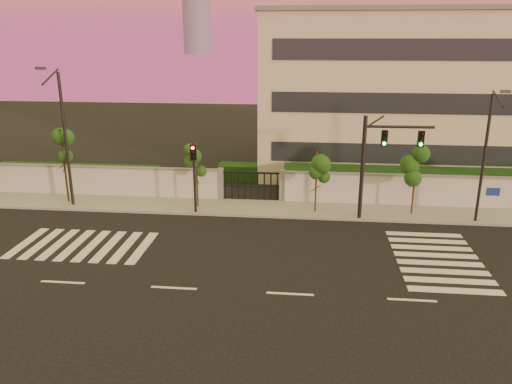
% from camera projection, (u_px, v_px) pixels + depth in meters
% --- Properties ---
extents(ground, '(120.00, 120.00, 0.00)m').
position_uv_depth(ground, '(290.00, 294.00, 20.95)').
color(ground, black).
rests_on(ground, ground).
extents(sidewalk, '(60.00, 3.00, 0.15)m').
position_uv_depth(sidewalk, '(297.00, 210.00, 30.89)').
color(sidewalk, gray).
rests_on(sidewalk, ground).
extents(perimeter_wall, '(60.00, 0.36, 2.20)m').
position_uv_depth(perimeter_wall, '(299.00, 187.00, 32.01)').
color(perimeter_wall, '#B5B8BD').
rests_on(perimeter_wall, ground).
extents(hedge_row, '(41.00, 4.25, 1.80)m').
position_uv_depth(hedge_row, '(315.00, 180.00, 34.58)').
color(hedge_row, '#0F3312').
rests_on(hedge_row, ground).
extents(institutional_building, '(24.40, 12.40, 12.25)m').
position_uv_depth(institutional_building, '(417.00, 92.00, 39.08)').
color(institutional_building, beige).
rests_on(institutional_building, ground).
extents(road_markings, '(57.00, 7.62, 0.02)m').
position_uv_depth(road_markings, '(261.00, 255.00, 24.67)').
color(road_markings, silver).
rests_on(road_markings, ground).
extents(street_tree_b, '(1.59, 1.27, 4.86)m').
position_uv_depth(street_tree_b, '(63.00, 149.00, 31.24)').
color(street_tree_b, '#382314').
rests_on(street_tree_b, ground).
extents(street_tree_c, '(1.37, 1.09, 4.13)m').
position_uv_depth(street_tree_c, '(197.00, 161.00, 30.47)').
color(street_tree_c, '#382314').
rests_on(street_tree_c, ground).
extents(street_tree_d, '(1.39, 1.10, 3.90)m').
position_uv_depth(street_tree_d, '(317.00, 168.00, 29.61)').
color(street_tree_d, '#382314').
rests_on(street_tree_d, ground).
extents(street_tree_e, '(1.45, 1.15, 4.08)m').
position_uv_depth(street_tree_e, '(416.00, 167.00, 29.16)').
color(street_tree_e, '#382314').
rests_on(street_tree_e, ground).
extents(traffic_signal_main, '(3.89, 0.38, 6.16)m').
position_uv_depth(traffic_signal_main, '(377.00, 156.00, 28.11)').
color(traffic_signal_main, black).
rests_on(traffic_signal_main, ground).
extents(traffic_signal_secondary, '(0.35, 0.34, 4.46)m').
position_uv_depth(traffic_signal_secondary, '(194.00, 169.00, 29.44)').
color(traffic_signal_secondary, black).
rests_on(traffic_signal_secondary, ground).
extents(streetlight_west, '(0.52, 2.10, 8.75)m').
position_uv_depth(streetlight_west, '(64.00, 133.00, 30.10)').
color(streetlight_west, black).
rests_on(streetlight_west, ground).
extents(streetlight_east, '(0.46, 1.87, 7.76)m').
position_uv_depth(streetlight_east, '(486.00, 153.00, 27.48)').
color(streetlight_east, black).
rests_on(streetlight_east, ground).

